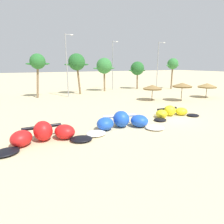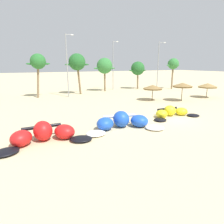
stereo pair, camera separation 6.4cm
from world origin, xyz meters
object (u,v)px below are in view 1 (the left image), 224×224
at_px(kite_left, 123,122).
at_px(lamppost_east_center, 113,64).
at_px(kite_left_of_center, 172,112).
at_px(palm_left_of_gap, 77,62).
at_px(lamppost_west_center, 67,63).
at_px(beach_umbrella_near_palms, 207,85).
at_px(lamppost_east, 158,64).
at_px(palm_center_left, 104,66).
at_px(beach_umbrella_middle, 182,85).
at_px(palm_left, 38,62).
at_px(beach_umbrella_near_van, 152,87).
at_px(palm_right_of_gap, 173,64).
at_px(palm_center_right, 137,69).
at_px(kite_far_left, 44,135).

relative_size(kite_left, lamppost_east_center, 0.69).
xyz_separation_m(kite_left_of_center, palm_left_of_gap, (-4.79, 20.53, 5.56)).
bearing_deg(lamppost_east_center, lamppost_west_center, -154.14).
relative_size(beach_umbrella_near_palms, lamppost_east_center, 0.30).
relative_size(kite_left_of_center, lamppost_west_center, 0.58).
xyz_separation_m(lamppost_east_center, lamppost_east, (8.54, -5.06, -0.09)).
bearing_deg(palm_left_of_gap, palm_center_left, 15.61).
height_order(beach_umbrella_middle, beach_umbrella_near_palms, beach_umbrella_middle).
height_order(palm_left, palm_left_of_gap, palm_left_of_gap).
xyz_separation_m(beach_umbrella_middle, palm_center_left, (-6.41, 15.77, 2.76)).
bearing_deg(beach_umbrella_middle, kite_left, -152.65).
height_order(beach_umbrella_near_van, palm_right_of_gap, palm_right_of_gap).
bearing_deg(kite_left_of_center, beach_umbrella_middle, 39.23).
bearing_deg(lamppost_east_center, beach_umbrella_near_van, -91.33).
distance_m(palm_left_of_gap, palm_center_left, 6.68).
relative_size(beach_umbrella_middle, palm_left, 0.41).
bearing_deg(beach_umbrella_middle, palm_center_right, 82.64).
bearing_deg(palm_center_left, kite_far_left, -123.01).
height_order(beach_umbrella_near_van, lamppost_west_center, lamppost_west_center).
bearing_deg(lamppost_east_center, beach_umbrella_near_palms, -59.62).
bearing_deg(palm_center_right, palm_left_of_gap, -172.15).
relative_size(kite_far_left, lamppost_east, 0.69).
height_order(palm_right_of_gap, lamppost_east_center, lamppost_east_center).
distance_m(palm_center_right, lamppost_east_center, 5.89).
xyz_separation_m(kite_left, palm_center_left, (8.55, 23.51, 4.71)).
bearing_deg(beach_umbrella_near_palms, palm_center_right, 105.28).
bearing_deg(lamppost_west_center, palm_left_of_gap, 44.14).
bearing_deg(kite_left_of_center, kite_far_left, -174.02).
distance_m(beach_umbrella_near_van, lamppost_east_center, 15.38).
bearing_deg(palm_right_of_gap, lamppost_east, -176.04).
relative_size(lamppost_east_center, lamppost_east, 1.03).
bearing_deg(palm_right_of_gap, beach_umbrella_middle, -126.91).
height_order(beach_umbrella_middle, palm_left_of_gap, palm_left_of_gap).
distance_m(kite_far_left, kite_left, 6.89).
height_order(kite_left, beach_umbrella_near_van, beach_umbrella_near_van).
relative_size(kite_far_left, kite_left_of_center, 1.15).
bearing_deg(beach_umbrella_middle, kite_far_left, -159.91).
height_order(beach_umbrella_middle, palm_center_right, palm_center_right).
bearing_deg(palm_center_left, beach_umbrella_middle, -67.89).
bearing_deg(palm_center_left, kite_left, -109.98).
relative_size(beach_umbrella_near_van, palm_left_of_gap, 0.40).
bearing_deg(lamppost_west_center, kite_left, -89.49).
bearing_deg(palm_left, beach_umbrella_near_van, -34.35).
bearing_deg(beach_umbrella_middle, lamppost_west_center, 142.22).
height_order(kite_left, palm_center_left, palm_center_left).
xyz_separation_m(beach_umbrella_near_van, palm_left_of_gap, (-8.89, 11.58, 3.88)).
bearing_deg(palm_center_right, lamppost_west_center, -165.93).
height_order(palm_right_of_gap, lamppost_west_center, lamppost_west_center).
bearing_deg(palm_left_of_gap, beach_umbrella_middle, -47.54).
bearing_deg(kite_left, lamppost_east, 45.11).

